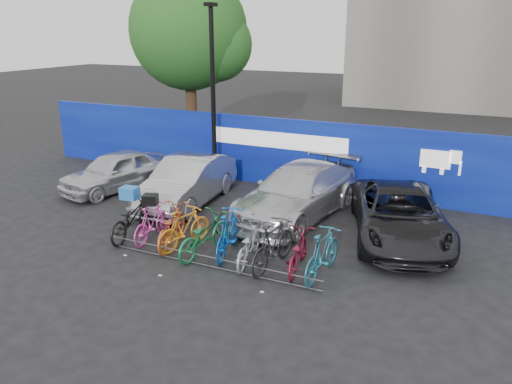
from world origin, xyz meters
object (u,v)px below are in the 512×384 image
Objects in this scene: tree at (194,34)px; bike_9 at (322,254)px; bike_rack at (208,261)px; bike_4 at (204,235)px; car_1 at (187,182)px; bike_7 at (273,245)px; car_2 at (298,192)px; bike_0 at (132,218)px; bike_8 at (297,252)px; bike_1 at (152,222)px; bike_6 at (248,244)px; car_0 at (116,171)px; lamppost at (213,91)px; bike_5 at (228,233)px; bike_2 at (171,226)px; car_3 at (399,214)px; bike_3 at (185,228)px.

tree is 4.22× the size of bike_9.
bike_4 is at bearing 127.43° from bike_rack.
car_1 is 2.31× the size of bike_7.
car_2 is at bearing 2.00° from car_1.
bike_0 is 1.18× the size of bike_8.
bike_6 is (2.87, -0.12, -0.03)m from bike_1.
bike_1 is 0.85× the size of bike_7.
car_0 is 1.92× the size of bike_0.
lamppost reaches higher than car_2.
car_0 is at bearing -37.90° from bike_5.
bike_9 is (4.67, -0.06, 0.06)m from bike_1.
bike_2 is 1.04× the size of bike_9.
tree is 8.20m from car_0.
car_3 is 2.74× the size of bike_6.
bike_8 is 0.94× the size of bike_9.
bike_8 is at bearing -164.90° from bike_3.
bike_8 is (5.11, -5.21, -2.82)m from lamppost.
car_2 is (3.90, -1.97, -2.52)m from lamppost.
car_3 reaches higher than bike_5.
bike_2 is 1.08× the size of bike_6.
bike_1 is at bearing -10.24° from bike_5.
bike_9 is at bearing -170.47° from bike_4.
car_3 is (3.00, -0.41, -0.07)m from car_2.
bike_1 is at bearing -78.60° from lamppost.
tree is at bearing 122.45° from bike_rack.
lamppost is at bearing -43.41° from bike_7.
car_1 is 2.50× the size of bike_6.
lamppost is 8.25m from bike_9.
bike_3 is at bearing 174.06° from bike_1.
bike_0 is at bearing -85.30° from lamppost.
bike_8 is (-1.79, -2.83, -0.23)m from car_3.
bike_6 is (0.72, 0.66, 0.31)m from bike_rack.
bike_5 is (2.24, 0.04, 0.08)m from bike_1.
car_0 is 2.19× the size of bike_6.
lamppost is at bearing 93.66° from car_1.
car_1 is at bearing -44.30° from bike_4.
bike_rack is 1.09× the size of car_2.
bike_2 is 0.99× the size of bike_4.
bike_0 reaches higher than bike_3.
bike_6 is 0.66m from bike_7.
car_3 is at bearing -106.73° from bike_9.
car_1 is at bearing 162.78° from car_3.
bike_8 is (1.19, 0.12, -0.02)m from bike_6.
bike_rack is 2.87× the size of bike_4.
bike_3 reaches higher than bike_rack.
car_0 is at bearing 161.49° from car_3.
car_2 reaches higher than bike_9.
car_2 is 2.98× the size of bike_8.
lamppost is 7.19m from bike_6.
car_3 is (9.56, -0.19, 0.01)m from car_0.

